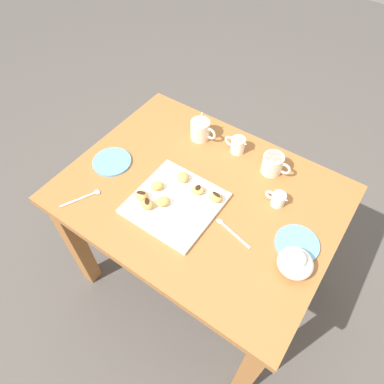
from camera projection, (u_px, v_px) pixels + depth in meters
The scene contains 23 objects.
ground_plane at pixel (198, 272), 1.96m from camera, with size 8.00×8.00×0.00m, color #514C47.
dining_table at pixel (200, 211), 1.48m from camera, with size 1.07×0.82×0.74m.
pastry_plate_square at pixel (175, 203), 1.33m from camera, with size 0.32×0.32×0.02m, color white.
coffee_mug_cream_left at pixel (201, 129), 1.53m from camera, with size 0.12×0.09×0.14m.
coffee_mug_cream_right at pixel (273, 164), 1.41m from camera, with size 0.12×0.08×0.09m.
cream_pitcher_white at pixel (238, 144), 1.48m from camera, with size 0.10×0.06×0.07m.
ice_cream_bowl at pixel (296, 262), 1.14m from camera, with size 0.12×0.12×0.09m.
chocolate_sauce_pitcher at pixel (278, 199), 1.32m from camera, with size 0.09×0.05×0.06m.
saucer_sky_left at pixel (112, 162), 1.47m from camera, with size 0.16×0.16×0.01m, color #66A8DB.
saucer_sky_right at pixel (297, 244), 1.22m from camera, with size 0.16×0.16×0.01m, color #66A8DB.
loose_spoon_near_saucer at pixel (85, 197), 1.36m from camera, with size 0.08×0.15×0.01m.
loose_spoon_by_plate at pixel (229, 230), 1.26m from camera, with size 0.16×0.05×0.01m.
beignet_0 at pixel (157, 186), 1.35m from camera, with size 0.05×0.04×0.03m, color #DBA351.
beignet_1 at pixel (182, 178), 1.38m from camera, with size 0.05×0.05×0.04m, color #DBA351.
beignet_2 at pixel (147, 204), 1.29m from camera, with size 0.05×0.05×0.04m, color #DBA351.
chocolate_drizzle_2 at pixel (147, 201), 1.28m from camera, with size 0.03×0.02×0.01m, color black.
beignet_3 at pixel (141, 196), 1.32m from camera, with size 0.05×0.05×0.03m, color #DBA351.
chocolate_drizzle_3 at pixel (141, 193), 1.31m from camera, with size 0.03×0.02×0.01m, color black.
beignet_4 at pixel (163, 202), 1.30m from camera, with size 0.05×0.04×0.04m, color #DBA351.
beignet_5 at pixel (198, 190), 1.34m from camera, with size 0.04×0.05×0.03m, color #DBA351.
chocolate_drizzle_5 at pixel (198, 188), 1.33m from camera, with size 0.03×0.02×0.01m, color black.
beignet_6 at pixel (216, 198), 1.31m from camera, with size 0.05×0.04×0.04m, color #DBA351.
chocolate_drizzle_6 at pixel (216, 194), 1.30m from camera, with size 0.04×0.01×0.01m, color black.
Camera 1 is at (0.46, -0.71, 1.83)m, focal length 32.40 mm.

